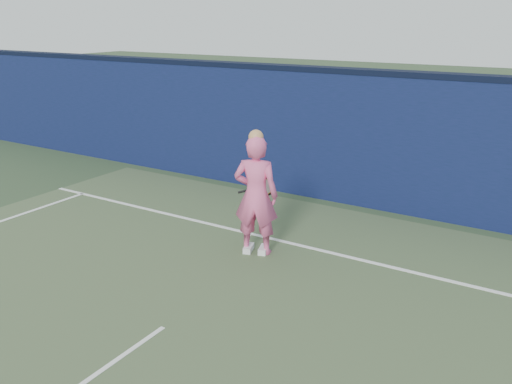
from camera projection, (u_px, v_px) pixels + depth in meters
The scene contains 5 objects.
ground at pixel (99, 373), 5.60m from camera, with size 80.00×80.00×0.00m, color #32472C.
backstop_wall at pixel (348, 139), 10.47m from camera, with size 24.00×0.40×2.50m, color #0C1738.
wall_cap at pixel (352, 71), 10.07m from camera, with size 24.00×0.42×0.10m, color black.
player at pixel (256, 195), 8.19m from camera, with size 0.79×0.64×1.95m.
racket at pixel (263, 187), 8.61m from camera, with size 0.56×0.31×0.32m.
Camera 1 is at (3.88, -3.18, 3.52)m, focal length 38.00 mm.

